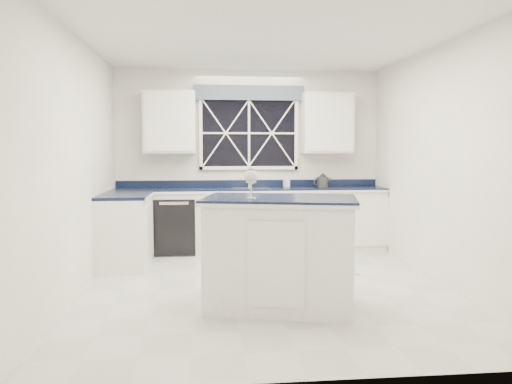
{
  "coord_description": "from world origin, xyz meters",
  "views": [
    {
      "loc": [
        -0.67,
        -5.34,
        1.52
      ],
      "look_at": [
        -0.08,
        0.4,
        1.02
      ],
      "focal_mm": 35.0,
      "sensor_mm": 36.0,
      "label": 1
    }
  ],
  "objects": [
    {
      "name": "dishwasher",
      "position": [
        -1.1,
        1.95,
        0.41
      ],
      "size": [
        0.6,
        0.58,
        0.82
      ],
      "primitive_type": "cube",
      "color": "black",
      "rests_on": "ground"
    },
    {
      "name": "base_cabinets",
      "position": [
        -0.33,
        1.78,
        0.45
      ],
      "size": [
        3.99,
        1.6,
        0.9
      ],
      "color": "white",
      "rests_on": "ground"
    },
    {
      "name": "ground",
      "position": [
        0.0,
        0.0,
        0.0
      ],
      "size": [
        4.5,
        4.5,
        0.0
      ],
      "primitive_type": "plane",
      "color": "beige",
      "rests_on": "ground"
    },
    {
      "name": "kettle",
      "position": [
        1.09,
        1.97,
        1.04
      ],
      "size": [
        0.29,
        0.23,
        0.22
      ],
      "rotation": [
        0.0,
        0.0,
        0.32
      ],
      "color": "#2E2E31",
      "rests_on": "countertop"
    },
    {
      "name": "rug",
      "position": [
        0.64,
        0.81,
        0.01
      ],
      "size": [
        1.26,
        0.87,
        0.02
      ],
      "rotation": [
        0.0,
        0.0,
        -0.14
      ],
      "color": "#A6A6A2",
      "rests_on": "ground"
    },
    {
      "name": "window",
      "position": [
        0.0,
        2.2,
        1.83
      ],
      "size": [
        1.65,
        0.09,
        1.26
      ],
      "color": "black",
      "rests_on": "ground"
    },
    {
      "name": "back_wall",
      "position": [
        0.0,
        2.25,
        1.35
      ],
      "size": [
        4.0,
        0.1,
        2.7
      ],
      "primitive_type": "cube",
      "color": "white",
      "rests_on": "ground"
    },
    {
      "name": "wine_glass",
      "position": [
        -0.24,
        -0.78,
        1.25
      ],
      "size": [
        0.12,
        0.12,
        0.28
      ],
      "color": "silver",
      "rests_on": "island"
    },
    {
      "name": "soap_bottle",
      "position": [
        0.56,
        2.09,
        1.04
      ],
      "size": [
        0.1,
        0.1,
        0.19
      ],
      "primitive_type": "imported",
      "rotation": [
        0.0,
        0.0,
        0.17
      ],
      "color": "silver",
      "rests_on": "countertop"
    },
    {
      "name": "countertop",
      "position": [
        0.0,
        1.95,
        0.92
      ],
      "size": [
        3.98,
        0.64,
        0.04
      ],
      "primitive_type": "cube",
      "color": "black",
      "rests_on": "base_cabinets"
    },
    {
      "name": "island",
      "position": [
        0.04,
        -0.69,
        0.53
      ],
      "size": [
        1.58,
        1.16,
        1.06
      ],
      "rotation": [
        0.0,
        0.0,
        -0.23
      ],
      "color": "white",
      "rests_on": "ground"
    },
    {
      "name": "upper_cabinets",
      "position": [
        0.0,
        2.08,
        1.9
      ],
      "size": [
        3.1,
        0.34,
        0.9
      ],
      "color": "white",
      "rests_on": "ground"
    },
    {
      "name": "faucet",
      "position": [
        0.0,
        2.14,
        1.1
      ],
      "size": [
        0.05,
        0.2,
        0.3
      ],
      "color": "#B6B6B8",
      "rests_on": "countertop"
    }
  ]
}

